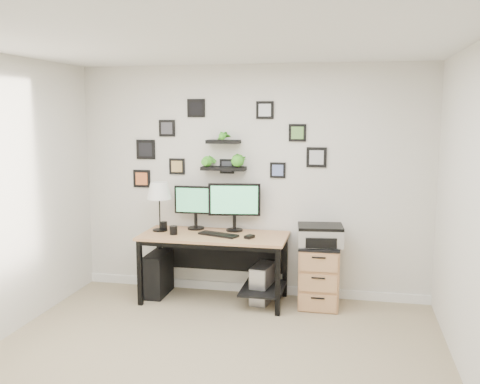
% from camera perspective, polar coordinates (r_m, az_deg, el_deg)
% --- Properties ---
extents(room, '(4.00, 4.00, 4.00)m').
position_cam_1_polar(room, '(6.32, 1.15, -10.19)').
color(room, tan).
rests_on(room, ground).
extents(desk, '(1.60, 0.70, 0.75)m').
position_cam_1_polar(desk, '(5.92, -2.37, -5.67)').
color(desk, tan).
rests_on(desk, ground).
extents(monitor_left, '(0.49, 0.19, 0.50)m').
position_cam_1_polar(monitor_left, '(6.09, -4.77, -1.29)').
color(monitor_left, black).
rests_on(monitor_left, desk).
extents(monitor_right, '(0.58, 0.21, 0.54)m').
position_cam_1_polar(monitor_right, '(5.97, -0.61, -1.17)').
color(monitor_right, black).
rests_on(monitor_right, desk).
extents(keyboard, '(0.47, 0.28, 0.02)m').
position_cam_1_polar(keyboard, '(5.82, -2.32, -4.56)').
color(keyboard, black).
rests_on(keyboard, desk).
extents(mouse, '(0.11, 0.13, 0.03)m').
position_cam_1_polar(mouse, '(5.69, 1.01, -4.79)').
color(mouse, black).
rests_on(mouse, desk).
extents(table_lamp, '(0.27, 0.27, 0.55)m').
position_cam_1_polar(table_lamp, '(6.03, -8.61, 0.02)').
color(table_lamp, black).
rests_on(table_lamp, desk).
extents(mug, '(0.09, 0.09, 0.10)m').
position_cam_1_polar(mug, '(5.90, -7.11, -4.07)').
color(mug, black).
rests_on(mug, desk).
extents(pen_cup, '(0.07, 0.07, 0.10)m').
position_cam_1_polar(pen_cup, '(6.14, -8.12, -3.58)').
color(pen_cup, black).
rests_on(pen_cup, desk).
extents(pc_tower_black, '(0.22, 0.48, 0.48)m').
position_cam_1_polar(pc_tower_black, '(6.26, -8.73, -8.63)').
color(pc_tower_black, black).
rests_on(pc_tower_black, ground).
extents(pc_tower_grey, '(0.24, 0.44, 0.41)m').
position_cam_1_polar(pc_tower_grey, '(5.98, 2.42, -9.70)').
color(pc_tower_grey, gray).
rests_on(pc_tower_grey, ground).
extents(file_cabinet, '(0.43, 0.53, 0.67)m').
position_cam_1_polar(file_cabinet, '(5.89, 8.50, -8.77)').
color(file_cabinet, tan).
rests_on(file_cabinet, ground).
extents(printer, '(0.51, 0.43, 0.21)m').
position_cam_1_polar(printer, '(5.77, 8.55, -4.58)').
color(printer, silver).
rests_on(printer, file_cabinet).
extents(wall_decor, '(2.26, 0.18, 1.03)m').
position_cam_1_polar(wall_decor, '(6.01, -1.89, 4.49)').
color(wall_decor, black).
rests_on(wall_decor, ground).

